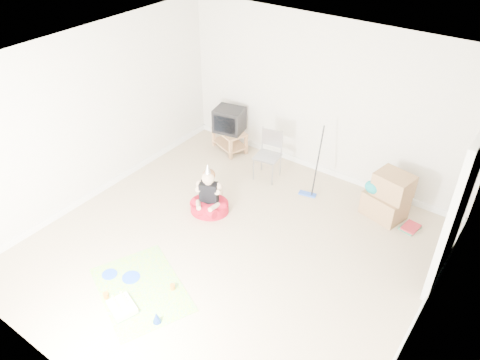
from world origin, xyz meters
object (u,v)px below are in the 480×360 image
Objects in this scene: seated_woman at (209,201)px; birthday_cake at (122,307)px; crt_tv at (229,120)px; folding_chair at (267,157)px; tv_stand at (230,138)px; cardboard_boxes at (388,196)px.

seated_woman reaches higher than birthday_cake.
seated_woman is at bearing -74.70° from crt_tv.
crt_tv is 1.14m from folding_chair.
tv_stand is 3.93m from birthday_cake.
cardboard_boxes is 1.85× the size of birthday_cake.
tv_stand is 0.37m from crt_tv.
folding_chair is (1.06, -0.37, 0.18)m from tv_stand.
seated_woman is (-0.21, -1.27, -0.23)m from folding_chair.
crt_tv is at bearing 107.87° from birthday_cake.
crt_tv is 1.90m from seated_woman.
folding_chair is at bearing 80.78° from seated_woman.
tv_stand is 3.05m from cardboard_boxes.
seated_woman is at bearing -62.62° from tv_stand.
crt_tv is 3.06m from cardboard_boxes.
cardboard_boxes is at bearing 33.67° from seated_woman.
tv_stand is 1.46× the size of crt_tv.
cardboard_boxes reaches higher than birthday_cake.
cardboard_boxes is (3.04, -0.18, -0.25)m from crt_tv.
folding_chair is 1.00× the size of seated_woman.
folding_chair is 2.12× the size of birthday_cake.
birthday_cake is (1.20, -3.73, -0.19)m from tv_stand.
crt_tv reaches higher than cardboard_boxes.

